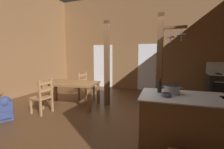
% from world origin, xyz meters
% --- Properties ---
extents(ground_plane, '(8.67, 8.03, 0.10)m').
position_xyz_m(ground_plane, '(0.00, 0.00, -0.05)').
color(ground_plane, '#4C301C').
extents(wall_back, '(8.67, 0.14, 4.25)m').
position_xyz_m(wall_back, '(0.00, 3.68, 2.12)').
color(wall_back, brown).
rests_on(wall_back, ground_plane).
extents(glazed_door_back_left, '(1.00, 0.01, 2.05)m').
position_xyz_m(glazed_door_back_left, '(-1.77, 3.61, 1.02)').
color(glazed_door_back_left, white).
rests_on(glazed_door_back_left, ground_plane).
extents(glazed_panel_back_right, '(0.84, 0.01, 2.05)m').
position_xyz_m(glazed_panel_back_right, '(0.39, 3.61, 1.02)').
color(glazed_panel_back_right, white).
rests_on(glazed_panel_back_right, ground_plane).
extents(kitchen_island, '(2.21, 1.09, 0.90)m').
position_xyz_m(kitchen_island, '(1.99, -0.53, 0.45)').
color(kitchen_island, brown).
rests_on(kitchen_island, ground_plane).
extents(support_post_with_pot_rack, '(0.66, 0.23, 2.60)m').
position_xyz_m(support_post_with_pot_rack, '(1.16, 0.71, 1.39)').
color(support_post_with_pot_rack, brown).
rests_on(support_post_with_pot_rack, ground_plane).
extents(support_post_center, '(0.14, 0.14, 2.60)m').
position_xyz_m(support_post_center, '(-0.46, 1.04, 1.30)').
color(support_post_center, brown).
rests_on(support_post_center, ground_plane).
extents(dining_table, '(1.79, 1.09, 0.74)m').
position_xyz_m(dining_table, '(-1.53, 0.60, 0.65)').
color(dining_table, brown).
rests_on(dining_table, ground_plane).
extents(ladderback_chair_near_window, '(0.52, 0.52, 0.95)m').
position_xyz_m(ladderback_chair_near_window, '(-1.51, 1.47, 0.45)').
color(ladderback_chair_near_window, '#9E7044').
rests_on(ladderback_chair_near_window, ground_plane).
extents(ladderback_chair_by_post, '(0.48, 0.48, 0.95)m').
position_xyz_m(ladderback_chair_by_post, '(-1.83, -0.23, 0.45)').
color(ladderback_chair_by_post, '#9E7044').
rests_on(ladderback_chair_by_post, ground_plane).
extents(backpack, '(0.38, 0.39, 0.60)m').
position_xyz_m(backpack, '(-2.31, -0.93, 0.31)').
color(backpack, navy).
rests_on(backpack, ground_plane).
extents(stockpot_on_counter, '(0.35, 0.28, 0.16)m').
position_xyz_m(stockpot_on_counter, '(1.44, -0.44, 0.98)').
color(stockpot_on_counter, silver).
rests_on(stockpot_on_counter, kitchen_island).
extents(mixing_bowl_on_counter, '(0.17, 0.17, 0.06)m').
position_xyz_m(mixing_bowl_on_counter, '(1.36, -0.70, 0.93)').
color(mixing_bowl_on_counter, slate).
rests_on(mixing_bowl_on_counter, kitchen_island).
extents(bottle_tall_on_counter, '(0.08, 0.08, 0.25)m').
position_xyz_m(bottle_tall_on_counter, '(1.23, -0.45, 1.00)').
color(bottle_tall_on_counter, '#1E2328').
rests_on(bottle_tall_on_counter, kitchen_island).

